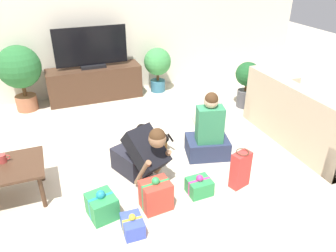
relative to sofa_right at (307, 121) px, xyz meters
The scene contains 17 objects.
ground_plane 2.43m from the sofa_right, behind, with size 16.00×16.00×0.00m, color beige.
wall_back 3.82m from the sofa_right, 130.93° to the left, with size 8.40×0.06×2.60m.
sofa_right is the anchor object (origin of this frame).
tv_console 3.47m from the sofa_right, 134.24° to the left, with size 1.59×0.45×0.57m.
tv 3.52m from the sofa_right, 134.24° to the left, with size 1.20×0.20×0.68m.
potted_plant_corner_right 1.28m from the sofa_right, 96.63° to the left, with size 0.39×0.39×0.77m.
potted_plant_back_left 4.33m from the sofa_right, 145.65° to the left, with size 0.67×0.67×1.06m.
potted_plant_back_right 2.76m from the sofa_right, 117.68° to the left, with size 0.49×0.49×0.81m.
person_kneeling 2.34m from the sofa_right, behind, with size 0.58×0.81×0.76m.
person_sitting 1.43m from the sofa_right, behind, with size 0.60×0.56×0.89m.
dog 2.09m from the sofa_right, 164.28° to the left, with size 0.40×0.46×0.30m.
gift_box_a 1.92m from the sofa_right, 164.71° to the right, with size 0.26×0.23×0.24m.
gift_box_b 2.41m from the sofa_right, 166.92° to the right, with size 0.31×0.26×0.38m.
gift_box_c 2.78m from the sofa_right, 163.52° to the right, with size 0.19×0.25×0.22m.
gift_box_d 2.93m from the sofa_right, behind, with size 0.31×0.33×0.31m.
gift_bag_a 1.47m from the sofa_right, 158.31° to the right, with size 0.24×0.18×0.45m.
mug 3.75m from the sofa_right, behind, with size 0.12×0.08×0.09m.
Camera 1 is at (-0.74, -3.14, 2.33)m, focal length 35.00 mm.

